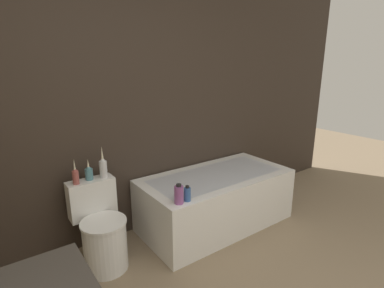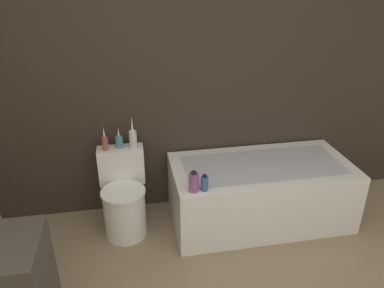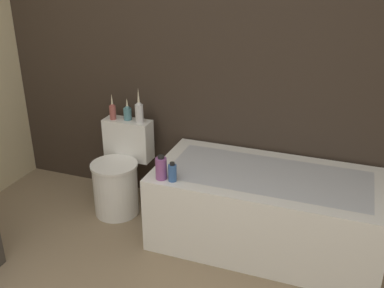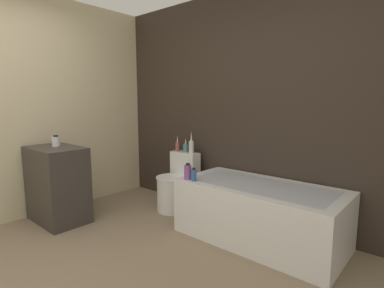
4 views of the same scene
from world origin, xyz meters
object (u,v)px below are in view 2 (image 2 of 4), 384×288
Objects in this scene: vase_bronze at (133,137)px; shampoo_bottle_tall at (194,182)px; vase_silver at (119,141)px; shampoo_bottle_short at (205,183)px; bathtub at (260,192)px; toilet at (124,199)px; vase_gold at (105,142)px.

shampoo_bottle_tall is at bearing -51.84° from vase_bronze.
shampoo_bottle_short is at bearing -42.27° from vase_silver.
shampoo_bottle_tall is (-0.67, -0.30, 0.35)m from bathtub.
toilet is (-1.21, 0.06, 0.02)m from bathtub.
vase_bronze reaches higher than shampoo_bottle_short.
shampoo_bottle_short reaches higher than bathtub.
vase_bronze is (-1.09, 0.24, 0.52)m from bathtub.
vase_silver reaches higher than toilet.
vase_silver is (0.00, 0.20, 0.47)m from toilet.
vase_gold is at bearing 144.09° from shampoo_bottle_short.
vase_gold is at bearing 170.15° from bathtub.
toilet is at bearing -90.00° from vase_silver.
vase_silver is at bearing 133.84° from shampoo_bottle_tall.
toilet is 3.32× the size of vase_gold.
vase_silver is 1.07× the size of shampoo_bottle_tall.
vase_silver is at bearing 90.00° from toilet.
vase_silver is at bearing 167.85° from bathtub.
shampoo_bottle_short is at bearing -35.91° from vase_gold.
toilet is at bearing -124.10° from vase_bronze.
bathtub is at bearing 24.55° from shampoo_bottle_tall.
vase_silver is at bearing 14.23° from vase_gold.
shampoo_bottle_short is at bearing -2.31° from shampoo_bottle_tall.
bathtub is 1.33m from vase_silver.
shampoo_bottle_short is (0.08, -0.00, -0.02)m from shampoo_bottle_tall.
vase_silver is at bearing 168.11° from vase_bronze.
toilet is 4.17× the size of shampoo_bottle_tall.
vase_bronze reaches higher than toilet.
shampoo_bottle_tall is 0.08m from shampoo_bottle_short.
toilet is 0.54m from vase_bronze.
bathtub is 2.20× the size of toilet.
vase_silver is 0.12m from vase_bronze.
toilet is at bearing 146.02° from shampoo_bottle_tall.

